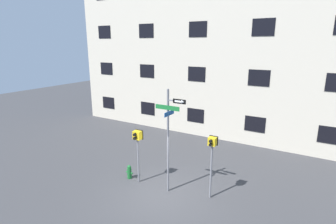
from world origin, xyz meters
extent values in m
plane|color=#38383A|center=(0.00, 0.00, 0.00)|extent=(60.00, 60.00, 0.00)
cube|color=beige|center=(0.00, 7.96, 7.11)|extent=(24.00, 0.60, 14.21)
cube|color=black|center=(-10.00, 7.64, 1.42)|extent=(1.24, 0.03, 0.95)
cube|color=black|center=(-6.00, 7.64, 1.42)|extent=(1.24, 0.03, 0.95)
cube|color=black|center=(-2.00, 7.64, 1.42)|extent=(1.24, 0.03, 0.95)
cube|color=black|center=(2.00, 7.64, 1.42)|extent=(1.24, 0.03, 0.95)
cube|color=black|center=(6.00, 7.64, 1.42)|extent=(1.24, 0.03, 0.95)
cube|color=black|center=(-10.00, 7.64, 4.26)|extent=(1.24, 0.03, 0.95)
cube|color=black|center=(-6.00, 7.64, 4.26)|extent=(1.24, 0.03, 0.95)
cube|color=black|center=(-2.00, 7.64, 4.26)|extent=(1.24, 0.03, 0.95)
cube|color=black|center=(2.00, 7.64, 4.26)|extent=(1.24, 0.03, 0.95)
cube|color=black|center=(-10.00, 7.64, 7.11)|extent=(1.24, 0.03, 0.95)
cube|color=black|center=(-6.00, 7.64, 7.11)|extent=(1.24, 0.03, 0.95)
cube|color=black|center=(-2.00, 7.64, 7.11)|extent=(1.24, 0.03, 0.95)
cube|color=black|center=(2.00, 7.64, 7.11)|extent=(1.24, 0.03, 0.95)
cylinder|color=slate|center=(0.04, 0.46, 2.24)|extent=(0.09, 0.09, 4.48)
cube|color=slate|center=(0.30, 0.46, 4.04)|extent=(0.52, 0.05, 0.05)
cube|color=#196B2D|center=(0.04, 0.40, 3.74)|extent=(1.10, 0.02, 0.18)
cube|color=#14478C|center=(0.10, 0.46, 3.50)|extent=(0.02, 0.74, 0.18)
cube|color=black|center=(0.56, 0.44, 4.04)|extent=(0.56, 0.02, 0.18)
cube|color=white|center=(0.52, 0.43, 4.04)|extent=(0.32, 0.01, 0.07)
cone|color=white|center=(0.72, 0.43, 4.04)|extent=(0.10, 0.14, 0.14)
cylinder|color=slate|center=(-1.52, 0.43, 1.05)|extent=(0.08, 0.08, 2.10)
cube|color=gold|center=(-1.52, 0.43, 2.28)|extent=(0.36, 0.26, 0.37)
cube|color=black|center=(-1.52, 0.57, 2.28)|extent=(0.42, 0.02, 0.43)
cylinder|color=black|center=(-1.52, 0.24, 2.37)|extent=(0.13, 0.12, 0.13)
cylinder|color=black|center=(-1.52, 0.24, 2.20)|extent=(0.13, 0.12, 0.13)
cylinder|color=orange|center=(-1.52, 0.30, 2.37)|extent=(0.10, 0.01, 0.10)
cylinder|color=slate|center=(1.80, 0.90, 1.16)|extent=(0.08, 0.08, 2.32)
cube|color=gold|center=(1.80, 0.90, 2.48)|extent=(0.30, 0.26, 0.32)
cube|color=black|center=(1.80, 1.04, 2.48)|extent=(0.36, 0.02, 0.38)
cylinder|color=black|center=(1.80, 0.71, 2.56)|extent=(0.11, 0.12, 0.11)
cylinder|color=black|center=(1.80, 0.71, 2.41)|extent=(0.11, 0.12, 0.11)
cylinder|color=#EA4C14|center=(1.80, 0.77, 2.56)|extent=(0.09, 0.01, 0.09)
cylinder|color=#196028|center=(-2.10, 0.48, 0.26)|extent=(0.20, 0.20, 0.53)
sphere|color=#196028|center=(-2.10, 0.48, 0.58)|extent=(0.17, 0.17, 0.17)
cylinder|color=#196028|center=(-2.24, 0.48, 0.29)|extent=(0.08, 0.07, 0.07)
cylinder|color=#196028|center=(-1.95, 0.48, 0.29)|extent=(0.08, 0.07, 0.07)
camera|label=1|loc=(5.20, -8.30, 6.18)|focal=28.00mm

